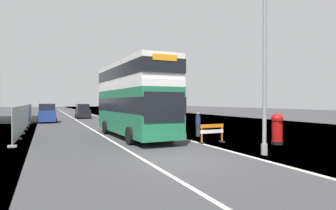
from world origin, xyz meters
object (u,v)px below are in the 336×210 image
red_pillar_postbox (277,127)px  car_oncoming_near (47,114)px  lamppost_foreground (265,54)px  roadworks_barrier (212,131)px  pedestrian_at_kerb (198,124)px  double_decker_bus (133,98)px  car_receding_mid (83,111)px

red_pillar_postbox → car_oncoming_near: 26.66m
lamppost_foreground → roadworks_barrier: bearing=92.3°
car_oncoming_near → pedestrian_at_kerb: (9.50, -18.88, -0.17)m
lamppost_foreground → red_pillar_postbox: lamppost_foreground is taller
pedestrian_at_kerb → roadworks_barrier: bearing=-104.1°
double_decker_bus → car_receding_mid: (-0.41, 25.07, -1.69)m
double_decker_bus → roadworks_barrier: size_ratio=6.67×
double_decker_bus → pedestrian_at_kerb: (4.23, -1.27, -1.81)m
lamppost_foreground → roadworks_barrier: (-0.17, 4.21, -3.85)m
car_receding_mid → pedestrian_at_kerb: car_receding_mid is taller
car_receding_mid → double_decker_bus: bearing=-89.1°
roadworks_barrier → lamppost_foreground: bearing=-87.7°
pedestrian_at_kerb → lamppost_foreground: bearing=-94.8°
car_receding_mid → pedestrian_at_kerb: (4.64, -26.34, -0.12)m
red_pillar_postbox → car_oncoming_near: (-11.77, 23.92, 0.05)m
roadworks_barrier → car_receding_mid: (-3.86, 29.45, 0.30)m
red_pillar_postbox → car_receding_mid: (-6.92, 31.38, 0.01)m
lamppost_foreground → car_receding_mid: bearing=96.8°
car_oncoming_near → pedestrian_at_kerb: car_oncoming_near is taller
roadworks_barrier → red_pillar_postbox: bearing=-32.2°
red_pillar_postbox → pedestrian_at_kerb: (-2.28, 5.03, -0.12)m
lamppost_foreground → red_pillar_postbox: (2.89, 2.29, -3.56)m
red_pillar_postbox → roadworks_barrier: 3.63m
car_oncoming_near → car_receding_mid: 8.90m
red_pillar_postbox → pedestrian_at_kerb: size_ratio=1.04×
double_decker_bus → car_oncoming_near: bearing=106.6°
double_decker_bus → lamppost_foreground: lamppost_foreground is taller
car_oncoming_near → roadworks_barrier: bearing=-68.4°
red_pillar_postbox → car_oncoming_near: bearing=116.2°
car_oncoming_near → pedestrian_at_kerb: bearing=-63.3°
roadworks_barrier → car_receding_mid: bearing=97.5°
double_decker_bus → red_pillar_postbox: size_ratio=5.90×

